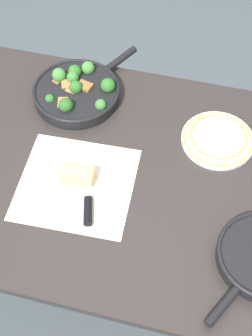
{
  "coord_description": "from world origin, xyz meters",
  "views": [
    {
      "loc": [
        -0.19,
        0.75,
        1.9
      ],
      "look_at": [
        0.0,
        0.0,
        0.79
      ],
      "focal_mm": 50.0,
      "sensor_mm": 36.0,
      "label": 1
    }
  ],
  "objects_px": {
    "skillet_broccoli": "(77,91)",
    "grater_knife": "(88,195)",
    "cheese_block": "(76,175)",
    "dinner_plate_stack": "(218,139)"
  },
  "relations": [
    {
      "from": "skillet_broccoli",
      "to": "grater_knife",
      "type": "xyz_separation_m",
      "value": [
        -0.15,
        0.36,
        -0.02
      ]
    },
    {
      "from": "cheese_block",
      "to": "dinner_plate_stack",
      "type": "xyz_separation_m",
      "value": [
        -0.38,
        -0.24,
        -0.01
      ]
    },
    {
      "from": "skillet_broccoli",
      "to": "dinner_plate_stack",
      "type": "distance_m",
      "value": 0.48
    },
    {
      "from": "grater_knife",
      "to": "dinner_plate_stack",
      "type": "bearing_deg",
      "value": -64.61
    },
    {
      "from": "cheese_block",
      "to": "skillet_broccoli",
      "type": "bearing_deg",
      "value": -73.05
    },
    {
      "from": "skillet_broccoli",
      "to": "cheese_block",
      "type": "bearing_deg",
      "value": -134.78
    },
    {
      "from": "cheese_block",
      "to": "dinner_plate_stack",
      "type": "height_order",
      "value": "cheese_block"
    },
    {
      "from": "grater_knife",
      "to": "dinner_plate_stack",
      "type": "xyz_separation_m",
      "value": [
        -0.33,
        -0.29,
        0.0
      ]
    },
    {
      "from": "cheese_block",
      "to": "dinner_plate_stack",
      "type": "relative_size",
      "value": 0.46
    },
    {
      "from": "skillet_broccoli",
      "to": "dinner_plate_stack",
      "type": "relative_size",
      "value": 1.77
    }
  ]
}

